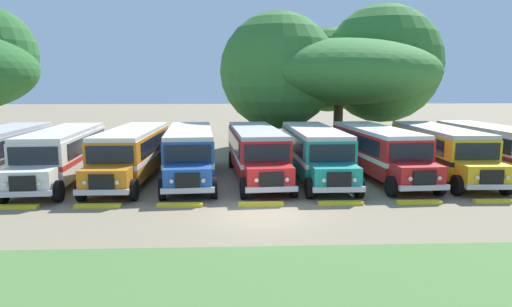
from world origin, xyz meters
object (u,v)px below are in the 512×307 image
object	(u,v)px
parked_bus_slot_2	(132,151)
broad_shade_tree	(339,69)
parked_bus_slot_4	(256,150)
parked_bus_slot_5	(314,150)
parked_bus_slot_3	(190,151)
parked_bus_slot_1	(63,152)
parked_bus_slot_6	(377,149)
parked_bus_slot_0	(1,151)
parked_bus_slot_8	(494,148)
parked_bus_slot_7	(439,149)

from	to	relation	value
parked_bus_slot_2	broad_shade_tree	bearing A→B (deg)	132.15
parked_bus_slot_4	parked_bus_slot_5	distance (m)	3.35
parked_bus_slot_4	broad_shade_tree	size ratio (longest dim) A/B	0.57
parked_bus_slot_3	parked_bus_slot_1	bearing A→B (deg)	-91.91
parked_bus_slot_5	parked_bus_slot_6	size ratio (longest dim) A/B	0.99
parked_bus_slot_5	broad_shade_tree	world-z (taller)	broad_shade_tree
parked_bus_slot_0	parked_bus_slot_8	bearing A→B (deg)	87.20
parked_bus_slot_0	parked_bus_slot_7	bearing A→B (deg)	86.47
broad_shade_tree	parked_bus_slot_0	bearing A→B (deg)	-150.62
parked_bus_slot_3	broad_shade_tree	distance (m)	17.72
parked_bus_slot_5	parked_bus_slot_8	size ratio (longest dim) A/B	1.00
parked_bus_slot_6	broad_shade_tree	world-z (taller)	broad_shade_tree
parked_bus_slot_1	parked_bus_slot_4	world-z (taller)	same
parked_bus_slot_6	parked_bus_slot_1	bearing A→B (deg)	-92.87
parked_bus_slot_0	broad_shade_tree	world-z (taller)	broad_shade_tree
parked_bus_slot_0	parked_bus_slot_2	bearing A→B (deg)	83.46
parked_bus_slot_2	parked_bus_slot_3	world-z (taller)	same
parked_bus_slot_5	parked_bus_slot_8	distance (m)	10.94
parked_bus_slot_3	parked_bus_slot_7	xyz separation A→B (m)	(14.53, 0.13, 0.00)
parked_bus_slot_1	parked_bus_slot_5	bearing A→B (deg)	86.96
parked_bus_slot_4	parked_bus_slot_8	distance (m)	14.28
parked_bus_slot_2	parked_bus_slot_8	size ratio (longest dim) A/B	1.00
parked_bus_slot_4	parked_bus_slot_0	bearing A→B (deg)	-95.58
parked_bus_slot_5	parked_bus_slot_6	world-z (taller)	same
parked_bus_slot_5	broad_shade_tree	distance (m)	14.35
parked_bus_slot_0	parked_bus_slot_6	bearing A→B (deg)	86.24
parked_bus_slot_7	parked_bus_slot_1	bearing A→B (deg)	-87.77
parked_bus_slot_0	parked_bus_slot_1	size ratio (longest dim) A/B	1.00
parked_bus_slot_1	parked_bus_slot_4	bearing A→B (deg)	87.99
parked_bus_slot_5	parked_bus_slot_6	bearing A→B (deg)	91.20
parked_bus_slot_7	parked_bus_slot_8	bearing A→B (deg)	96.56
parked_bus_slot_5	parked_bus_slot_8	bearing A→B (deg)	91.60
parked_bus_slot_5	parked_bus_slot_7	xyz separation A→B (m)	(7.41, 0.22, 0.00)
parked_bus_slot_2	parked_bus_slot_0	bearing A→B (deg)	-92.70
parked_bus_slot_7	parked_bus_slot_5	bearing A→B (deg)	-87.23
parked_bus_slot_8	parked_bus_slot_4	bearing A→B (deg)	-90.68
parked_bus_slot_4	parked_bus_slot_7	size ratio (longest dim) A/B	1.01
parked_bus_slot_1	parked_bus_slot_8	size ratio (longest dim) A/B	1.00
parked_bus_slot_5	parked_bus_slot_6	distance (m)	3.72
parked_bus_slot_6	parked_bus_slot_5	bearing A→B (deg)	-91.57
parked_bus_slot_4	parked_bus_slot_3	bearing A→B (deg)	-93.85
parked_bus_slot_2	parked_bus_slot_6	world-z (taller)	same
parked_bus_slot_2	parked_bus_slot_5	world-z (taller)	same
parked_bus_slot_0	parked_bus_slot_4	bearing A→B (deg)	85.83
parked_bus_slot_5	parked_bus_slot_7	distance (m)	7.42
parked_bus_slot_2	parked_bus_slot_7	distance (m)	17.76
parked_bus_slot_5	parked_bus_slot_2	bearing A→B (deg)	-91.14
parked_bus_slot_0	parked_bus_slot_4	world-z (taller)	same
parked_bus_slot_1	parked_bus_slot_7	world-z (taller)	same
parked_bus_slot_1	parked_bus_slot_7	bearing A→B (deg)	87.25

